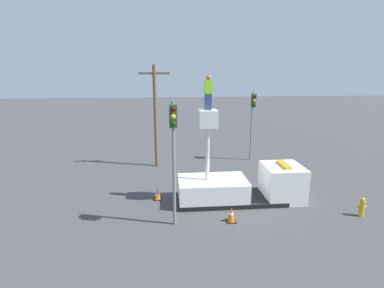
{
  "coord_description": "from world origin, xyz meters",
  "views": [
    {
      "loc": [
        -3.56,
        -15.23,
        7.27
      ],
      "look_at": [
        -2.29,
        -1.16,
        3.63
      ],
      "focal_mm": 28.0,
      "sensor_mm": 36.0,
      "label": 1
    }
  ],
  "objects_px": {
    "traffic_light_pole": "(173,140)",
    "traffic_cone_rear": "(157,195)",
    "worker": "(208,93)",
    "fire_hydrant": "(362,207)",
    "bucket_truck": "(242,186)",
    "traffic_light_across": "(253,113)",
    "utility_pole": "(155,113)",
    "traffic_cone_curbside": "(231,215)"
  },
  "relations": [
    {
      "from": "traffic_cone_rear",
      "to": "traffic_light_across",
      "type": "bearing_deg",
      "value": 42.63
    },
    {
      "from": "worker",
      "to": "fire_hydrant",
      "type": "distance_m",
      "value": 9.6
    },
    {
      "from": "bucket_truck",
      "to": "traffic_cone_rear",
      "type": "relative_size",
      "value": 12.27
    },
    {
      "from": "bucket_truck",
      "to": "worker",
      "type": "height_order",
      "value": "worker"
    },
    {
      "from": "traffic_light_pole",
      "to": "fire_hydrant",
      "type": "relative_size",
      "value": 6.0
    },
    {
      "from": "worker",
      "to": "fire_hydrant",
      "type": "height_order",
      "value": "worker"
    },
    {
      "from": "bucket_truck",
      "to": "traffic_cone_curbside",
      "type": "distance_m",
      "value": 2.61
    },
    {
      "from": "traffic_light_across",
      "to": "traffic_cone_curbside",
      "type": "height_order",
      "value": "traffic_light_across"
    },
    {
      "from": "fire_hydrant",
      "to": "traffic_cone_curbside",
      "type": "distance_m",
      "value": 6.64
    },
    {
      "from": "bucket_truck",
      "to": "utility_pole",
      "type": "height_order",
      "value": "utility_pole"
    },
    {
      "from": "traffic_light_pole",
      "to": "utility_pole",
      "type": "relative_size",
      "value": 0.79
    },
    {
      "from": "bucket_truck",
      "to": "traffic_light_pole",
      "type": "xyz_separation_m",
      "value": [
        -3.82,
        -2.46,
        3.29
      ]
    },
    {
      "from": "bucket_truck",
      "to": "fire_hydrant",
      "type": "relative_size",
      "value": 7.05
    },
    {
      "from": "bucket_truck",
      "to": "traffic_light_across",
      "type": "xyz_separation_m",
      "value": [
        2.59,
        7.24,
        3.0
      ]
    },
    {
      "from": "worker",
      "to": "traffic_light_pole",
      "type": "distance_m",
      "value": 3.6
    },
    {
      "from": "traffic_light_across",
      "to": "utility_pole",
      "type": "bearing_deg",
      "value": -174.8
    },
    {
      "from": "fire_hydrant",
      "to": "utility_pole",
      "type": "height_order",
      "value": "utility_pole"
    },
    {
      "from": "traffic_light_pole",
      "to": "utility_pole",
      "type": "xyz_separation_m",
      "value": [
        -1.05,
        9.02,
        -0.11
      ]
    },
    {
      "from": "utility_pole",
      "to": "fire_hydrant",
      "type": "bearing_deg",
      "value": -40.55
    },
    {
      "from": "traffic_light_pole",
      "to": "traffic_cone_rear",
      "type": "height_order",
      "value": "traffic_light_pole"
    },
    {
      "from": "traffic_light_pole",
      "to": "traffic_cone_rear",
      "type": "distance_m",
      "value": 4.98
    },
    {
      "from": "worker",
      "to": "traffic_light_across",
      "type": "distance_m",
      "value": 8.81
    },
    {
      "from": "bucket_truck",
      "to": "traffic_cone_rear",
      "type": "distance_m",
      "value": 4.76
    },
    {
      "from": "worker",
      "to": "traffic_light_across",
      "type": "relative_size",
      "value": 0.32
    },
    {
      "from": "traffic_light_across",
      "to": "traffic_cone_curbside",
      "type": "distance_m",
      "value": 10.83
    },
    {
      "from": "utility_pole",
      "to": "traffic_light_across",
      "type": "bearing_deg",
      "value": 5.2
    },
    {
      "from": "traffic_light_across",
      "to": "utility_pole",
      "type": "distance_m",
      "value": 7.49
    },
    {
      "from": "worker",
      "to": "traffic_cone_curbside",
      "type": "xyz_separation_m",
      "value": [
        0.86,
        -2.32,
        -5.65
      ]
    },
    {
      "from": "traffic_cone_rear",
      "to": "traffic_light_pole",
      "type": "bearing_deg",
      "value": -73.68
    },
    {
      "from": "traffic_light_pole",
      "to": "traffic_cone_rear",
      "type": "bearing_deg",
      "value": 106.32
    },
    {
      "from": "traffic_light_pole",
      "to": "traffic_light_across",
      "type": "bearing_deg",
      "value": 56.55
    },
    {
      "from": "fire_hydrant",
      "to": "bucket_truck",
      "type": "bearing_deg",
      "value": 157.04
    },
    {
      "from": "worker",
      "to": "traffic_cone_curbside",
      "type": "bearing_deg",
      "value": -69.6
    },
    {
      "from": "bucket_truck",
      "to": "traffic_light_across",
      "type": "bearing_deg",
      "value": 70.3
    },
    {
      "from": "bucket_truck",
      "to": "utility_pole",
      "type": "xyz_separation_m",
      "value": [
        -4.87,
        6.56,
        3.18
      ]
    },
    {
      "from": "traffic_cone_rear",
      "to": "worker",
      "type": "bearing_deg",
      "value": -10.98
    },
    {
      "from": "traffic_cone_curbside",
      "to": "utility_pole",
      "type": "xyz_separation_m",
      "value": [
        -3.78,
        8.88,
        3.68
      ]
    },
    {
      "from": "traffic_cone_curbside",
      "to": "fire_hydrant",
      "type": "bearing_deg",
      "value": -0.23
    },
    {
      "from": "traffic_cone_curbside",
      "to": "utility_pole",
      "type": "relative_size",
      "value": 0.1
    },
    {
      "from": "worker",
      "to": "traffic_light_pole",
      "type": "height_order",
      "value": "worker"
    },
    {
      "from": "bucket_truck",
      "to": "worker",
      "type": "xyz_separation_m",
      "value": [
        -1.95,
        0.0,
        5.15
      ]
    },
    {
      "from": "traffic_light_across",
      "to": "utility_pole",
      "type": "xyz_separation_m",
      "value": [
        -7.46,
        -0.68,
        0.18
      ]
    }
  ]
}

